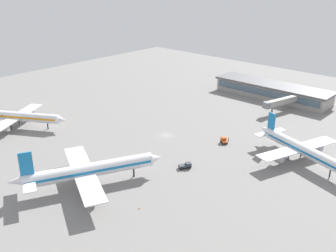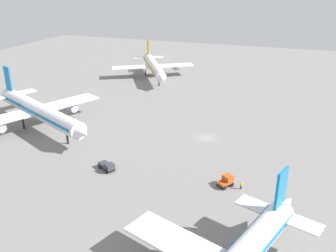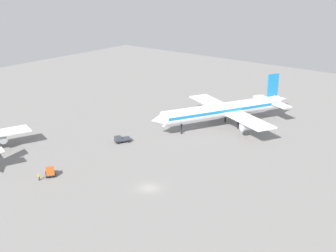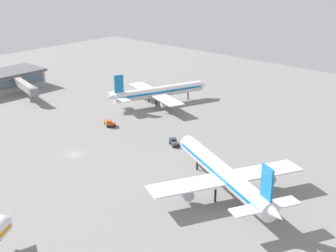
{
  "view_description": "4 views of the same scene",
  "coord_description": "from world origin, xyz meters",
  "px_view_note": "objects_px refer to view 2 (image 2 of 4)",
  "views": [
    {
      "loc": [
        -100.96,
        109.47,
        64.44
      ],
      "look_at": [
        -4.31,
        3.56,
        6.4
      ],
      "focal_mm": 41.05,
      "sensor_mm": 36.0,
      "label": 1
    },
    {
      "loc": [
        -89.38,
        -20.57,
        41.08
      ],
      "look_at": [
        -9.45,
        7.73,
        6.07
      ],
      "focal_mm": 39.31,
      "sensor_mm": 36.0,
      "label": 2
    },
    {
      "loc": [
        61.44,
        -70.2,
        47.21
      ],
      "look_at": [
        -15.99,
        27.01,
        4.1
      ],
      "focal_mm": 49.03,
      "sensor_mm": 36.0,
      "label": 3
    },
    {
      "loc": [
        79.01,
        109.06,
        56.79
      ],
      "look_at": [
        -22.88,
        16.2,
        6.56
      ],
      "focal_mm": 52.47,
      "sensor_mm": 36.0,
      "label": 4
    }
  ],
  "objects_px": {
    "airplane_taxiing": "(154,66)",
    "baggage_tug": "(226,181)",
    "airplane_at_gate": "(38,110)",
    "ground_crew_worker": "(241,185)",
    "pushback_tractor": "(107,166)"
  },
  "relations": [
    {
      "from": "airplane_taxiing",
      "to": "baggage_tug",
      "type": "height_order",
      "value": "airplane_taxiing"
    },
    {
      "from": "airplane_at_gate",
      "to": "baggage_tug",
      "type": "distance_m",
      "value": 58.38
    },
    {
      "from": "airplane_taxiing",
      "to": "ground_crew_worker",
      "type": "relative_size",
      "value": 23.81
    },
    {
      "from": "pushback_tractor",
      "to": "ground_crew_worker",
      "type": "relative_size",
      "value": 2.85
    },
    {
      "from": "airplane_taxiing",
      "to": "baggage_tug",
      "type": "relative_size",
      "value": 10.6
    },
    {
      "from": "airplane_at_gate",
      "to": "airplane_taxiing",
      "type": "distance_m",
      "value": 64.6
    },
    {
      "from": "baggage_tug",
      "to": "ground_crew_worker",
      "type": "distance_m",
      "value": 3.12
    },
    {
      "from": "pushback_tractor",
      "to": "baggage_tug",
      "type": "distance_m",
      "value": 26.85
    },
    {
      "from": "airplane_at_gate",
      "to": "pushback_tractor",
      "type": "bearing_deg",
      "value": -1.71
    },
    {
      "from": "airplane_at_gate",
      "to": "ground_crew_worker",
      "type": "xyz_separation_m",
      "value": [
        -13.38,
        -59.81,
        -4.61
      ]
    },
    {
      "from": "airplane_taxiing",
      "to": "airplane_at_gate",
      "type": "bearing_deg",
      "value": -39.38
    },
    {
      "from": "airplane_at_gate",
      "to": "baggage_tug",
      "type": "height_order",
      "value": "airplane_at_gate"
    },
    {
      "from": "pushback_tractor",
      "to": "ground_crew_worker",
      "type": "xyz_separation_m",
      "value": [
        2.1,
        -29.85,
        -0.12
      ]
    },
    {
      "from": "airplane_taxiing",
      "to": "pushback_tractor",
      "type": "distance_m",
      "value": 81.86
    },
    {
      "from": "ground_crew_worker",
      "to": "baggage_tug",
      "type": "bearing_deg",
      "value": -137.29
    }
  ]
}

